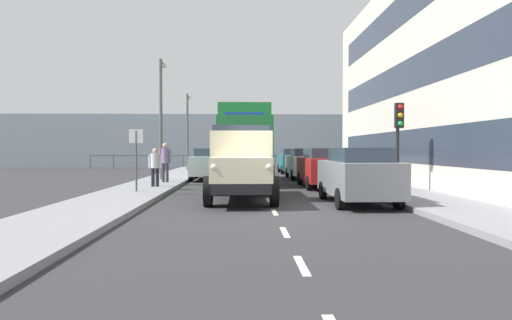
% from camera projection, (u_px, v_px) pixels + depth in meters
% --- Properties ---
extents(ground_plane, '(80.00, 80.00, 0.00)m').
position_uv_depth(ground_plane, '(261.00, 185.00, 20.33)').
color(ground_plane, '#2D2D30').
extents(sidewalk_left, '(2.51, 36.96, 0.15)m').
position_uv_depth(sidewalk_left, '(365.00, 183.00, 20.48)').
color(sidewalk_left, gray).
rests_on(sidewalk_left, ground_plane).
extents(sidewalk_right, '(2.51, 36.96, 0.15)m').
position_uv_depth(sidewalk_right, '(155.00, 184.00, 20.17)').
color(sidewalk_right, gray).
rests_on(sidewalk_right, ground_plane).
extents(road_centreline_markings, '(0.12, 32.15, 0.01)m').
position_uv_depth(road_centreline_markings, '(262.00, 188.00, 19.11)').
color(road_centreline_markings, silver).
rests_on(road_centreline_markings, ground_plane).
extents(building_terrace, '(7.31, 22.21, 9.77)m').
position_uv_depth(building_terrace, '(481.00, 77.00, 19.46)').
color(building_terrace, beige).
rests_on(building_terrace, ground_plane).
extents(sea_horizon, '(80.00, 0.80, 5.00)m').
position_uv_depth(sea_horizon, '(251.00, 141.00, 41.73)').
color(sea_horizon, '#84939E').
rests_on(sea_horizon, ground_plane).
extents(seawall_railing, '(28.08, 0.08, 1.20)m').
position_uv_depth(seawall_railing, '(252.00, 158.00, 38.17)').
color(seawall_railing, '#4C5156').
rests_on(seawall_railing, ground_plane).
extents(truck_vintage_cream, '(2.17, 5.64, 2.43)m').
position_uv_depth(truck_vintage_cream, '(241.00, 165.00, 14.06)').
color(truck_vintage_cream, black).
rests_on(truck_vintage_cream, ground_plane).
extents(lorry_cargo_green, '(2.58, 8.20, 3.87)m').
position_uv_depth(lorry_cargo_green, '(244.00, 141.00, 22.17)').
color(lorry_cargo_green, '#1E7033').
rests_on(lorry_cargo_green, ground_plane).
extents(car_grey_kerbside_near, '(1.82, 4.15, 1.72)m').
position_uv_depth(car_grey_kerbside_near, '(357.00, 175.00, 13.39)').
color(car_grey_kerbside_near, slate).
rests_on(car_grey_kerbside_near, ground_plane).
extents(car_red_kerbside_1, '(1.83, 4.56, 1.72)m').
position_uv_depth(car_red_kerbside_1, '(323.00, 167.00, 19.16)').
color(car_red_kerbside_1, '#B21E1E').
rests_on(car_red_kerbside_1, ground_plane).
extents(car_white_kerbside_2, '(1.87, 4.55, 1.72)m').
position_uv_depth(car_white_kerbside_2, '(305.00, 163.00, 24.73)').
color(car_white_kerbside_2, white).
rests_on(car_white_kerbside_2, ground_plane).
extents(car_teal_kerbside_3, '(1.84, 4.10, 1.72)m').
position_uv_depth(car_teal_kerbside_3, '(292.00, 160.00, 30.82)').
color(car_teal_kerbside_3, '#1E6670').
rests_on(car_teal_kerbside_3, ground_plane).
extents(car_silver_oppositeside_0, '(1.90, 4.58, 1.72)m').
position_uv_depth(car_silver_oppositeside_0, '(209.00, 163.00, 24.16)').
color(car_silver_oppositeside_0, '#B7BABF').
rests_on(car_silver_oppositeside_0, ground_plane).
extents(pedestrian_near_railing, '(0.53, 0.34, 1.56)m').
position_uv_depth(pedestrian_near_railing, '(155.00, 164.00, 17.90)').
color(pedestrian_near_railing, black).
rests_on(pedestrian_near_railing, sidewalk_right).
extents(pedestrian_by_lamp, '(0.53, 0.34, 1.82)m').
position_uv_depth(pedestrian_by_lamp, '(165.00, 159.00, 20.26)').
color(pedestrian_by_lamp, '#383342').
rests_on(pedestrian_by_lamp, sidewalk_right).
extents(traffic_light_near, '(0.28, 0.41, 3.20)m').
position_uv_depth(traffic_light_near, '(399.00, 127.00, 15.87)').
color(traffic_light_near, black).
rests_on(traffic_light_near, sidewalk_left).
extents(lamp_post_promenade, '(0.32, 1.14, 6.09)m').
position_uv_depth(lamp_post_promenade, '(161.00, 107.00, 22.20)').
color(lamp_post_promenade, '#59595B').
rests_on(lamp_post_promenade, sidewalk_right).
extents(lamp_post_far, '(0.32, 1.14, 5.62)m').
position_uv_depth(lamp_post_far, '(188.00, 124.00, 32.35)').
color(lamp_post_far, '#59595B').
rests_on(lamp_post_far, sidewalk_right).
extents(street_sign, '(0.50, 0.07, 2.25)m').
position_uv_depth(street_sign, '(136.00, 149.00, 15.83)').
color(street_sign, '#4C4C4C').
rests_on(street_sign, sidewalk_right).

